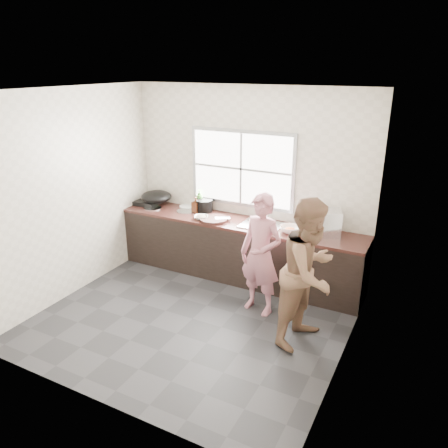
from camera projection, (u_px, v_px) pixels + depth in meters
The scene contains 30 objects.
floor at pixel (193, 319), 5.38m from camera, with size 3.60×3.20×0.01m, color #28282B.
ceiling at pixel (186, 90), 4.44m from camera, with size 3.60×3.20×0.01m, color silver.
wall_back at pixel (248, 183), 6.25m from camera, with size 3.60×0.01×2.70m, color beige.
wall_left at pixel (72, 195), 5.69m from camera, with size 0.01×3.20×2.70m, color beige.
wall_right at pixel (352, 244), 4.13m from camera, with size 0.01×3.20×2.70m, color beige.
wall_front at pixel (87, 272), 3.57m from camera, with size 3.60×0.01×2.70m, color beige.
cabinet at pixel (238, 251), 6.31m from camera, with size 3.60×0.62×0.82m, color black.
countertop at pixel (239, 223), 6.16m from camera, with size 3.60×0.64×0.04m, color #361B16.
sink at pixel (261, 225), 6.00m from camera, with size 0.55×0.45×0.02m, color silver.
faucet at pixel (267, 211), 6.12m from camera, with size 0.02×0.02×0.30m, color silver.
window_frame at pixel (242, 169), 6.21m from camera, with size 1.60×0.05×1.10m, color #9EA0A5.
window_glazing at pixel (241, 169), 6.19m from camera, with size 1.50×0.01×1.00m, color white.
woman at pixel (261, 258), 5.33m from camera, with size 0.52×0.34×1.44m, color #C07382.
person_side at pixel (309, 272), 4.71m from camera, with size 0.81×0.63×1.67m, color brown.
cutting_board at pixel (214, 219), 6.18m from camera, with size 0.40×0.40×0.04m, color black.
cleaver at pixel (223, 218), 6.16m from camera, with size 0.22×0.11×0.01m, color silver.
bowl_mince at pixel (201, 217), 6.24m from camera, with size 0.20×0.20×0.05m, color white.
bowl_crabs at pixel (290, 230), 5.76m from camera, with size 0.21×0.21×0.07m, color white.
bowl_held at pixel (269, 230), 5.73m from camera, with size 0.21×0.21×0.07m, color white.
black_pot at pixel (204, 206), 6.54m from camera, with size 0.26×0.26×0.18m, color black.
plate_food at pixel (187, 206), 6.77m from camera, with size 0.23×0.23×0.02m, color silver.
bottle_green at pixel (199, 199), 6.62m from camera, with size 0.12×0.12×0.31m, color #3A7E29.
bottle_brown_tall at pixel (196, 205), 6.52m from camera, with size 0.10×0.10×0.21m, color #432110.
bottle_brown_short at pixel (208, 205), 6.59m from camera, with size 0.13×0.13×0.16m, color #3E1A0F.
glass_jar at pixel (196, 208), 6.57m from camera, with size 0.08×0.08×0.11m, color silver.
burner at pixel (148, 202), 6.94m from camera, with size 0.40×0.40×0.06m, color black.
wok at pixel (156, 197), 6.79m from camera, with size 0.47×0.47×0.18m, color black.
dish_rack at pixel (323, 222), 5.64m from camera, with size 0.44×0.31×0.33m, color silver.
pot_lid_left at pixel (153, 208), 6.71m from camera, with size 0.27×0.27×0.01m, color silver.
pot_lid_right at pixel (186, 211), 6.57m from camera, with size 0.27×0.27×0.01m, color silver.
Camera 1 is at (2.48, -3.94, 2.96)m, focal length 35.00 mm.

